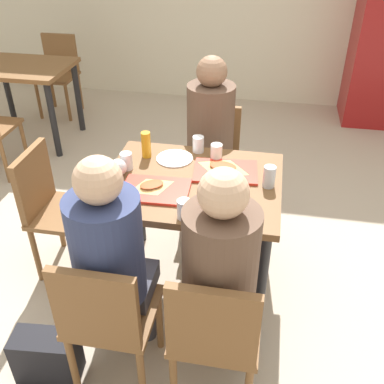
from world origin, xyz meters
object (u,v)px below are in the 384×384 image
(chair_near_right, at_px, (214,332))
(plastic_cup_b, at_px, (184,209))
(pizza_slice_a, at_px, (152,185))
(soda_can, at_px, (269,177))
(tray_red_near, at_px, (155,190))
(handbag, at_px, (47,356))
(pizza_slice_b, at_px, (223,167))
(tray_red_far, at_px, (226,171))
(condiment_bottle, at_px, (146,145))
(person_in_brown_jacket, at_px, (221,269))
(plastic_cup_d, at_px, (216,152))
(plastic_cup_a, at_px, (198,144))
(chair_far_side, at_px, (212,155))
(foil_bundle, at_px, (118,168))
(chair_near_left, at_px, (107,316))
(background_chair_far, at_px, (59,69))
(chair_left_end, at_px, (53,203))
(main_table, at_px, (192,198))
(background_table, at_px, (23,79))
(person_far_side, at_px, (210,133))
(plastic_cup_c, at_px, (126,161))
(paper_plate_near_edge, at_px, (213,205))
(person_in_red, at_px, (112,255))
(paper_plate_center, at_px, (175,158))

(chair_near_right, height_order, plastic_cup_b, plastic_cup_b)
(pizza_slice_a, distance_m, soda_can, 0.63)
(tray_red_near, xyz_separation_m, handbag, (-0.42, -0.66, -0.63))
(pizza_slice_b, bearing_deg, tray_red_near, -139.63)
(tray_red_far, xyz_separation_m, condiment_bottle, (-0.49, 0.10, 0.07))
(chair_near_right, relative_size, person_in_brown_jacket, 0.67)
(plastic_cup_d, relative_size, condiment_bottle, 0.62)
(tray_red_near, xyz_separation_m, pizza_slice_b, (0.33, 0.28, 0.02))
(plastic_cup_a, xyz_separation_m, plastic_cup_b, (0.05, -0.68, 0.00))
(chair_far_side, xyz_separation_m, plastic_cup_b, (0.02, -1.13, 0.32))
(chair_far_side, relative_size, soda_can, 6.92)
(person_in_brown_jacket, height_order, condiment_bottle, person_in_brown_jacket)
(foil_bundle, bearing_deg, chair_near_left, -77.31)
(tray_red_far, distance_m, soda_can, 0.27)
(tray_red_near, bearing_deg, background_chair_far, 124.62)
(chair_left_end, distance_m, plastic_cup_a, 0.97)
(main_table, relative_size, plastic_cup_a, 9.85)
(pizza_slice_b, height_order, background_table, pizza_slice_b)
(main_table, height_order, handbag, main_table)
(plastic_cup_b, bearing_deg, person_far_side, 91.43)
(plastic_cup_c, bearing_deg, background_chair_far, 123.24)
(chair_left_end, xyz_separation_m, person_in_brown_jacket, (1.12, -0.65, 0.25))
(paper_plate_near_edge, relative_size, plastic_cup_a, 2.20)
(plastic_cup_b, distance_m, foil_bundle, 0.55)
(tray_red_far, height_order, foil_bundle, foil_bundle)
(person_in_brown_jacket, xyz_separation_m, plastic_cup_b, (-0.22, 0.30, 0.07))
(chair_far_side, relative_size, paper_plate_near_edge, 3.84)
(chair_far_side, height_order, handbag, chair_far_side)
(person_in_red, relative_size, pizza_slice_a, 5.62)
(pizza_slice_a, relative_size, soda_can, 1.83)
(person_in_brown_jacket, bearing_deg, background_chair_far, 125.49)
(person_in_brown_jacket, bearing_deg, main_table, 110.87)
(condiment_bottle, xyz_separation_m, foil_bundle, (-0.10, -0.24, -0.03))
(paper_plate_near_edge, distance_m, pizza_slice_a, 0.36)
(paper_plate_center, distance_m, plastic_cup_b, 0.59)
(chair_near_right, relative_size, person_in_red, 0.67)
(paper_plate_center, height_order, condiment_bottle, condiment_bottle)
(chair_near_right, bearing_deg, plastic_cup_d, 98.03)
(chair_left_end, distance_m, foil_bundle, 0.56)
(person_in_brown_jacket, distance_m, soda_can, 0.69)
(person_in_red, bearing_deg, plastic_cup_c, 101.82)
(plastic_cup_a, distance_m, condiment_bottle, 0.32)
(chair_near_right, bearing_deg, foil_bundle, 130.97)
(chair_near_right, xyz_separation_m, plastic_cup_a, (-0.27, 1.13, 0.32))
(pizza_slice_a, xyz_separation_m, soda_can, (0.62, 0.15, 0.04))
(main_table, distance_m, background_chair_far, 3.12)
(chair_near_left, relative_size, background_table, 0.94)
(paper_plate_near_edge, relative_size, background_chair_far, 0.26)
(chair_near_left, relative_size, handbag, 2.64)
(main_table, distance_m, pizza_slice_a, 0.27)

